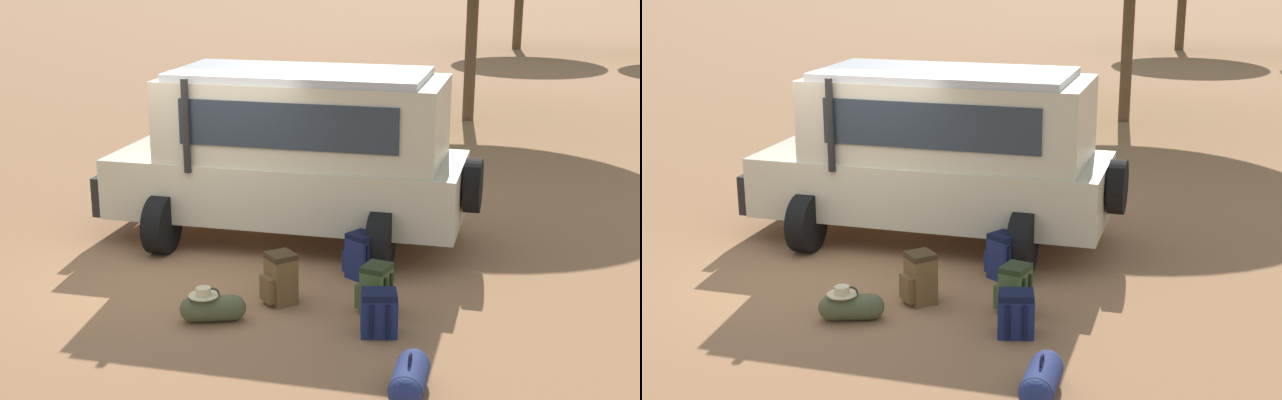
{
  "view_description": "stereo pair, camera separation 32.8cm",
  "coord_description": "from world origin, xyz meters",
  "views": [
    {
      "loc": [
        3.03,
        -10.53,
        4.11
      ],
      "look_at": [
        1.6,
        0.1,
        1.0
      ],
      "focal_mm": 50.0,
      "sensor_mm": 36.0,
      "label": 1
    },
    {
      "loc": [
        3.35,
        -10.48,
        4.11
      ],
      "look_at": [
        1.6,
        0.1,
        1.0
      ],
      "focal_mm": 50.0,
      "sensor_mm": 36.0,
      "label": 2
    }
  ],
  "objects": [
    {
      "name": "backpack_cluster_center",
      "position": [
        2.48,
        -1.6,
        0.25
      ],
      "size": [
        0.43,
        0.44,
        0.51
      ],
      "color": "navy",
      "rests_on": "ground_plane"
    },
    {
      "name": "backpack_near_rear_wheel",
      "position": [
        2.39,
        -0.99,
        0.28
      ],
      "size": [
        0.44,
        0.43,
        0.57
      ],
      "color": "#42562D",
      "rests_on": "ground_plane"
    },
    {
      "name": "ground_plane",
      "position": [
        0.0,
        0.0,
        0.0
      ],
      "size": [
        320.0,
        320.0,
        0.0
      ],
      "primitive_type": "plane",
      "color": "#936642"
    },
    {
      "name": "safari_vehicle",
      "position": [
        1.07,
        1.45,
        1.29
      ],
      "size": [
        5.45,
        3.1,
        2.44
      ],
      "color": "beige",
      "rests_on": "ground_plane"
    },
    {
      "name": "backpack_outermost",
      "position": [
        1.26,
        -0.88,
        0.3
      ],
      "size": [
        0.47,
        0.46,
        0.62
      ],
      "color": "brown",
      "rests_on": "ground_plane"
    },
    {
      "name": "duffel_bag_low_black_case",
      "position": [
        0.6,
        -1.5,
        0.16
      ],
      "size": [
        0.74,
        0.39,
        0.4
      ],
      "color": "#4C5133",
      "rests_on": "ground_plane"
    },
    {
      "name": "duffel_bag_soft_canvas",
      "position": [
        2.86,
        -2.92,
        0.17
      ],
      "size": [
        0.39,
        0.89,
        0.43
      ],
      "color": "navy",
      "rests_on": "ground_plane"
    },
    {
      "name": "backpack_beside_front_wheel",
      "position": [
        2.13,
        0.08,
        0.29
      ],
      "size": [
        0.48,
        0.46,
        0.59
      ],
      "color": "navy",
      "rests_on": "ground_plane"
    }
  ]
}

